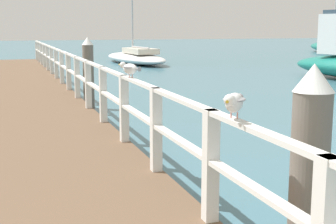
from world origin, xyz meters
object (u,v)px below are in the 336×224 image
Objects in this scene: dock_piling_far at (88,73)px; boat_5 at (135,57)px; seagull_foreground at (234,102)px; seagull_background at (130,68)px; dock_piling_near at (308,189)px; boat_1 at (336,47)px.

boat_5 is (5.19, 14.88, -0.56)m from dock_piling_far.
boat_5 is at bearing -65.56° from seagull_foreground.
seagull_background is (-0.38, -5.86, 0.59)m from dock_piling_far.
dock_piling_near is 3.78m from seagull_background.
boat_1 reaches higher than dock_piling_near.
dock_piling_far reaches higher than seagull_background.
boat_1 is (23.38, 30.25, -0.41)m from dock_piling_near.
boat_1 reaches higher than seagull_foreground.
dock_piling_far is at bearing 90.00° from dock_piling_near.
boat_5 is (-18.19, -5.80, -0.14)m from boat_1.
seagull_foreground is 0.05× the size of boat_5.
boat_1 is (23.76, 29.80, -1.01)m from seagull_foreground.
dock_piling_near is 1.00× the size of dock_piling_far.
boat_5 is at bearing 70.78° from dock_piling_far.
boat_5 is (5.57, 20.74, -1.15)m from seagull_background.
seagull_foreground is (-0.39, -9.12, 0.59)m from dock_piling_far.
seagull_background is at bearing 95.89° from dock_piling_near.
dock_piling_near is at bearing 167.48° from seagull_foreground.
seagull_foreground is 3.26m from seagull_background.
seagull_background is (-0.38, 3.72, 0.59)m from dock_piling_near.
seagull_background is at bearing -110.97° from boat_5.
seagull_foreground is at bearing -112.63° from boat_1.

